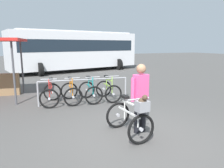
# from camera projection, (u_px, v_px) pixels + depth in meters

# --- Properties ---
(ground_plane) EXTENTS (80.00, 80.00, 0.00)m
(ground_plane) POSITION_uv_depth(u_px,v_px,m) (138.00, 135.00, 4.94)
(ground_plane) COLOR #514F4C
(bike_rack_rail) EXTENTS (3.20, 0.36, 0.88)m
(bike_rack_rail) POSITION_uv_depth(u_px,v_px,m) (84.00, 85.00, 7.57)
(bike_rack_rail) COLOR #99999E
(bike_rack_rail) RESTS_ON ground
(racked_bike_red) EXTENTS (0.89, 1.21, 0.97)m
(racked_bike_red) POSITION_uv_depth(u_px,v_px,m) (51.00, 94.00, 7.45)
(racked_bike_red) COLOR black
(racked_bike_red) RESTS_ON ground
(racked_bike_orange) EXTENTS (0.74, 1.16, 0.98)m
(racked_bike_orange) POSITION_uv_depth(u_px,v_px,m) (71.00, 93.00, 7.66)
(racked_bike_orange) COLOR black
(racked_bike_orange) RESTS_ON ground
(racked_bike_teal) EXTENTS (0.70, 1.10, 0.97)m
(racked_bike_teal) POSITION_uv_depth(u_px,v_px,m) (90.00, 91.00, 7.86)
(racked_bike_teal) COLOR black
(racked_bike_teal) RESTS_ON ground
(racked_bike_lime) EXTENTS (0.68, 1.10, 0.97)m
(racked_bike_lime) POSITION_uv_depth(u_px,v_px,m) (108.00, 90.00, 8.07)
(racked_bike_lime) COLOR black
(racked_bike_lime) RESTS_ON ground
(featured_bicycle) EXTENTS (0.73, 1.23, 1.09)m
(featured_bicycle) POSITION_uv_depth(u_px,v_px,m) (131.00, 117.00, 4.75)
(featured_bicycle) COLOR black
(featured_bicycle) RESTS_ON ground
(person_with_featured_bike) EXTENTS (0.52, 0.26, 1.64)m
(person_with_featured_bike) POSITION_uv_depth(u_px,v_px,m) (140.00, 95.00, 4.99)
(person_with_featured_bike) COLOR black
(person_with_featured_bike) RESTS_ON ground
(bus_distant) EXTENTS (10.30, 4.76, 3.08)m
(bus_distant) POSITION_uv_depth(u_px,v_px,m) (76.00, 49.00, 16.69)
(bus_distant) COLOR silver
(bus_distant) RESTS_ON ground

